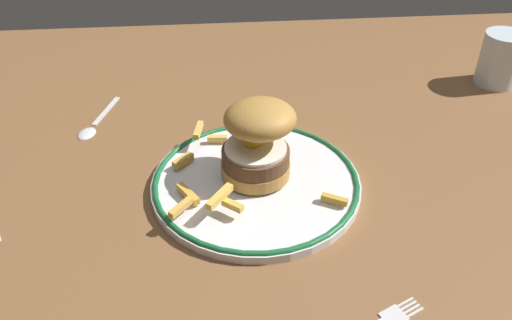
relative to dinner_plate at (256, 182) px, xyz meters
The scene contains 6 objects.
ground_plane 5.18cm from the dinner_plate, 107.94° to the left, with size 145.04×107.96×4.00cm, color brown.
dinner_plate is the anchor object (origin of this frame).
burger 6.22cm from the dinner_plate, 76.77° to the left, with size 12.19×12.35×10.58cm.
fries_pile 4.25cm from the dinner_plate, 150.22° to the left, with size 22.38×22.30×2.71cm.
water_glass 52.33cm from the dinner_plate, 29.49° to the left, with size 7.22×7.22×9.38cm.
spoon 29.79cm from the dinner_plate, 145.83° to the left, with size 5.63×13.19×0.90cm.
Camera 1 is at (-3.61, -59.24, 45.64)cm, focal length 37.06 mm.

